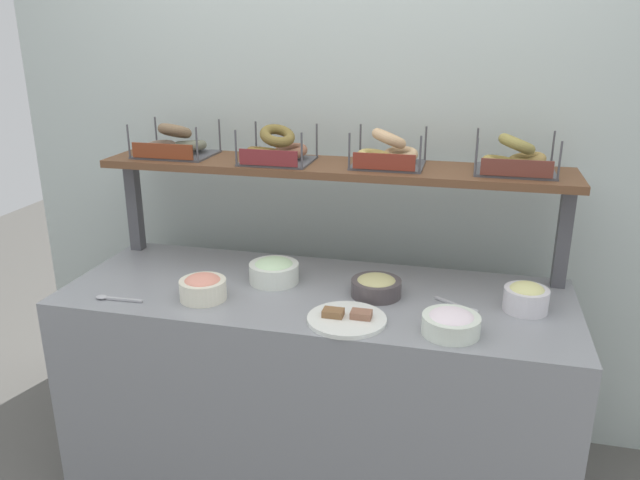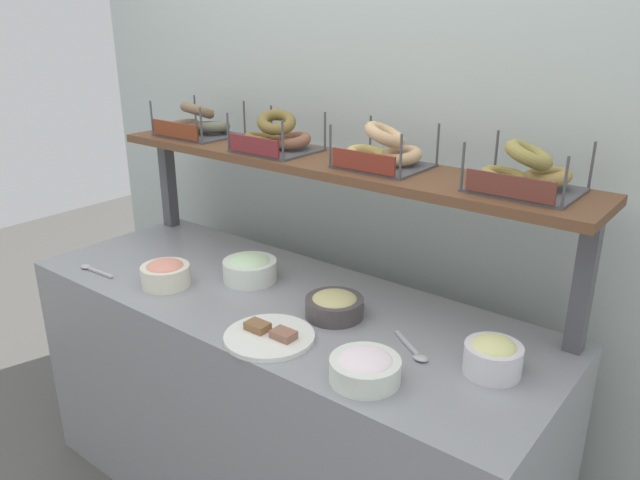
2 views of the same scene
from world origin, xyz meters
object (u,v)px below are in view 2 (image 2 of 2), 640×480
serving_spoon_by_edge (92,269)px  bagel_basket_plain (383,152)px  serving_spoon_near_plate (414,351)px  bowl_scallion_spread (250,268)px  bowl_lox_spread (165,273)px  bagel_basket_poppy (197,124)px  bowl_egg_salad (493,356)px  bagel_basket_cinnamon_raisin (276,137)px  bowl_cream_cheese (365,367)px  bowl_hummus (334,305)px  bagel_basket_everything (525,174)px  serving_plate_white (270,336)px

serving_spoon_by_edge → bagel_basket_plain: 1.16m
serving_spoon_near_plate → bowl_scallion_spread: bearing=173.6°
serving_spoon_by_edge → bagel_basket_plain: size_ratio=0.67×
serving_spoon_near_plate → serving_spoon_by_edge: 1.26m
bowl_lox_spread → bagel_basket_poppy: bearing=123.6°
bowl_egg_salad → bagel_basket_poppy: bearing=169.5°
serving_spoon_by_edge → bagel_basket_cinnamon_raisin: size_ratio=0.64×
bagel_basket_poppy → bowl_scallion_spread: bearing=-24.6°
bowl_cream_cheese → bagel_basket_plain: bearing=119.7°
bowl_cream_cheese → serving_spoon_near_plate: 0.20m
bowl_lox_spread → bowl_cream_cheese: bowl_lox_spread is taller
bagel_basket_cinnamon_raisin → serving_spoon_near_plate: bearing=-20.2°
bowl_egg_salad → bagel_basket_cinnamon_raisin: bearing=166.3°
bagel_basket_cinnamon_raisin → serving_spoon_by_edge: bearing=-133.5°
bowl_lox_spread → bowl_egg_salad: bowl_egg_salad is taller
bowl_cream_cheese → serving_spoon_near_plate: size_ratio=1.18×
bowl_hummus → bagel_basket_plain: (-0.01, 0.27, 0.44)m
bowl_lox_spread → bowl_scallion_spread: bowl_scallion_spread is taller
bowl_cream_cheese → bagel_basket_everything: bearing=70.9°
bowl_egg_salad → bowl_cream_cheese: size_ratio=0.82×
serving_plate_white → bagel_basket_cinnamon_raisin: (-0.38, 0.47, 0.47)m
bagel_basket_poppy → bagel_basket_cinnamon_raisin: 0.45m
bowl_lox_spread → bowl_scallion_spread: (0.20, 0.22, 0.00)m
bowl_hummus → bowl_scallion_spread: (-0.41, 0.04, 0.01)m
bowl_lox_spread → bowl_cream_cheese: bearing=-4.0°
bowl_egg_salad → bagel_basket_poppy: (-1.43, 0.26, 0.43)m
bowl_egg_salad → serving_spoon_by_edge: bearing=-169.5°
bowl_lox_spread → bagel_basket_cinnamon_raisin: 0.62m
bowl_egg_salad → serving_plate_white: (-0.59, -0.24, -0.04)m
serving_spoon_near_plate → bagel_basket_plain: (-0.32, 0.31, 0.47)m
bowl_hummus → bowl_egg_salad: bowl_egg_salad is taller
bagel_basket_cinnamon_raisin → serving_plate_white: bearing=-50.8°
bagel_basket_cinnamon_raisin → bagel_basket_everything: size_ratio=0.98×
bowl_scallion_spread → bagel_basket_everything: bagel_basket_everything is taller
bowl_egg_salad → bowl_lox_spread: bearing=-171.0°
bowl_lox_spread → bagel_basket_plain: bagel_basket_plain is taller
bagel_basket_everything → bowl_cream_cheese: bearing=-109.1°
bowl_cream_cheese → bowl_lox_spread: bearing=176.0°
bowl_scallion_spread → serving_plate_white: 0.44m
bowl_scallion_spread → bagel_basket_cinnamon_raisin: 0.48m
serving_spoon_by_edge → bagel_basket_everything: bagel_basket_everything is taller
bowl_scallion_spread → bagel_basket_plain: bearing=30.6°
bowl_cream_cheese → serving_plate_white: size_ratio=0.70×
bagel_basket_cinnamon_raisin → bagel_basket_poppy: bearing=176.7°
bagel_basket_poppy → bagel_basket_everything: 1.36m
bowl_cream_cheese → bagel_basket_plain: 0.73m
serving_spoon_by_edge → bowl_egg_salad: bearing=10.5°
bowl_cream_cheese → serving_spoon_near_plate: bowl_cream_cheese is taller
bowl_cream_cheese → bowl_scallion_spread: 0.74m
bowl_lox_spread → bagel_basket_poppy: size_ratio=0.55×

